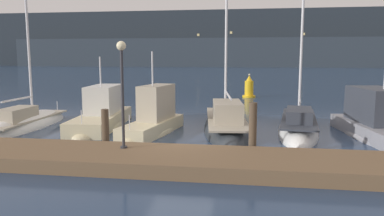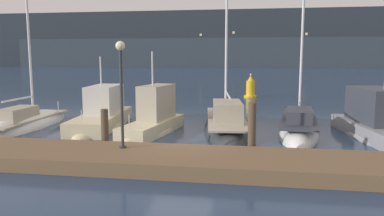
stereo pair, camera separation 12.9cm
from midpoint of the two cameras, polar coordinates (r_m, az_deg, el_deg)
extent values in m
plane|color=navy|center=(14.65, -2.03, -6.27)|extent=(400.00, 400.00, 0.00)
cube|color=brown|center=(12.36, -4.07, -7.91)|extent=(24.63, 2.80, 0.45)
cylinder|color=#4C3D2D|center=(14.57, -13.30, -3.32)|extent=(0.28, 0.28, 1.61)
cylinder|color=#4C3D2D|center=(13.50, 8.96, -3.32)|extent=(0.28, 0.28, 1.96)
ellipsoid|color=white|center=(20.76, -23.99, -2.74)|extent=(1.87, 6.99, 1.56)
cube|color=#A39984|center=(20.68, -24.06, -1.50)|extent=(1.57, 5.87, 0.08)
cube|color=#A39984|center=(19.94, -25.37, -0.88)|extent=(1.09, 2.24, 0.63)
cylinder|color=silver|center=(20.96, -23.93, 10.65)|extent=(0.12, 0.12, 8.76)
cylinder|color=silver|center=(19.99, -25.23, 1.22)|extent=(0.13, 2.46, 0.09)
cylinder|color=silver|center=(23.40, -20.00, 0.35)|extent=(0.04, 0.04, 0.50)
ellipsoid|color=beige|center=(19.63, -13.83, -2.86)|extent=(2.53, 6.74, 1.24)
cube|color=beige|center=(19.57, -13.86, -1.88)|extent=(2.32, 6.07, 0.68)
cube|color=silver|center=(20.05, -13.41, 1.36)|extent=(1.58, 3.01, 1.39)
cube|color=black|center=(21.28, -12.41, 2.32)|extent=(1.19, 0.37, 0.62)
cylinder|color=silver|center=(19.44, -13.99, 5.41)|extent=(0.07, 0.07, 1.49)
cylinder|color=silver|center=(16.88, -16.70, -1.32)|extent=(0.04, 0.04, 0.60)
ellipsoid|color=beige|center=(17.62, -6.27, -3.89)|extent=(2.39, 5.45, 1.16)
cube|color=beige|center=(17.56, -6.28, -2.92)|extent=(2.18, 4.91, 0.61)
cube|color=#A39984|center=(17.86, -5.63, 0.89)|extent=(1.41, 2.46, 1.62)
cube|color=black|center=(18.80, -4.33, 2.00)|extent=(0.94, 0.45, 0.72)
cylinder|color=silver|center=(17.36, -6.27, 5.97)|extent=(0.07, 0.07, 1.57)
cylinder|color=silver|center=(15.50, -9.75, -2.17)|extent=(0.04, 0.04, 0.60)
ellipsoid|color=#2D3338|center=(18.32, 4.97, -3.42)|extent=(3.06, 8.30, 1.57)
cube|color=#A39984|center=(18.22, 4.99, -1.53)|extent=(2.57, 6.97, 0.08)
cube|color=#A39984|center=(17.18, 5.20, -0.49)|extent=(1.56, 2.73, 0.88)
cylinder|color=silver|center=(18.81, 5.09, 16.11)|extent=(0.12, 0.12, 11.34)
cylinder|color=silver|center=(16.83, 5.28, 2.04)|extent=(0.54, 3.73, 0.09)
cylinder|color=silver|center=(21.86, 4.45, 0.71)|extent=(0.04, 0.04, 0.50)
ellipsoid|color=white|center=(18.51, 15.69, -3.57)|extent=(2.71, 7.48, 1.67)
cube|color=#333842|center=(18.40, 15.77, -1.54)|extent=(2.27, 6.28, 0.08)
cube|color=#333842|center=(17.48, 15.81, -1.00)|extent=(1.38, 2.45, 0.53)
cylinder|color=silver|center=(18.84, 16.32, 13.18)|extent=(0.12, 0.12, 9.51)
cylinder|color=silver|center=(17.48, 15.89, 1.30)|extent=(0.42, 2.74, 0.09)
cylinder|color=silver|center=(21.69, 15.77, 0.53)|extent=(0.04, 0.04, 0.50)
ellipsoid|color=gray|center=(18.36, 26.80, -4.23)|extent=(3.45, 7.35, 0.98)
cube|color=gray|center=(18.30, 26.86, -3.27)|extent=(3.15, 6.62, 0.62)
cube|color=#333842|center=(18.77, 26.10, 0.39)|extent=(2.09, 3.32, 1.55)
cube|color=black|center=(20.01, 24.38, 1.59)|extent=(1.48, 0.50, 0.69)
cylinder|color=gold|center=(33.34, 8.55, 1.78)|extent=(1.13, 1.13, 0.16)
cylinder|color=gold|center=(33.27, 8.57, 3.01)|extent=(0.75, 0.75, 1.28)
cone|color=gold|center=(33.21, 8.61, 4.54)|extent=(0.53, 0.53, 0.50)
sphere|color=#F9EAB7|center=(33.19, 8.62, 5.06)|extent=(0.16, 0.16, 0.16)
cylinder|color=#2D2D33|center=(13.19, -10.63, -5.87)|extent=(0.24, 0.24, 0.06)
cylinder|color=#2D2D33|center=(12.90, -10.82, 1.36)|extent=(0.10, 0.10, 3.28)
sphere|color=#F9EAB7|center=(12.82, -11.03, 9.28)|extent=(0.32, 0.32, 0.32)
cube|color=#232B33|center=(138.17, 7.60, 10.36)|extent=(240.00, 16.00, 19.32)
cube|color=#2C363F|center=(128.37, 4.39, 8.41)|extent=(144.00, 10.00, 9.51)
cube|color=#F4DB8C|center=(130.42, 4.34, 10.00)|extent=(0.80, 0.10, 0.80)
cube|color=#F4DB8C|center=(141.25, -14.62, 9.50)|extent=(0.80, 0.10, 0.80)
cube|color=#F4DB8C|center=(131.66, 17.93, 7.40)|extent=(0.80, 0.10, 0.80)
cube|color=#F4DB8C|center=(130.36, 5.94, 11.36)|extent=(0.80, 0.10, 0.80)
cube|color=#F4DB8C|center=(131.34, 0.93, 11.09)|extent=(0.80, 0.10, 0.80)
cube|color=#F4DB8C|center=(131.38, 16.64, 10.76)|extent=(0.80, 0.10, 0.80)
cube|color=#F4DB8C|center=(132.28, -2.17, 8.36)|extent=(0.80, 0.10, 0.80)
cube|color=#F4DB8C|center=(133.51, 22.00, 8.59)|extent=(0.80, 0.10, 0.80)
camera|label=1|loc=(0.06, -90.21, -0.03)|focal=35.00mm
camera|label=2|loc=(0.06, 89.79, 0.03)|focal=35.00mm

